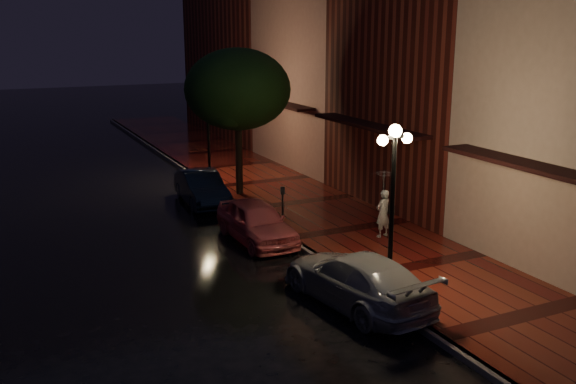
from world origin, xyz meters
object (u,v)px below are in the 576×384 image
pink_car (257,222)px  silver_car (356,279)px  streetlamp_near (392,200)px  parking_meter (283,204)px  woman_with_umbrella (384,193)px  navy_car (202,188)px  street_tree (238,92)px  streetlamp_far (208,124)px

pink_car → silver_car: size_ratio=0.86×
streetlamp_near → pink_car: size_ratio=1.10×
streetlamp_near → parking_meter: streetlamp_near is taller
silver_car → woman_with_umbrella: bearing=-138.3°
silver_car → woman_with_umbrella: (3.33, 3.81, 0.93)m
navy_car → silver_car: bearing=-83.8°
street_tree → silver_car: size_ratio=1.27×
streetlamp_far → street_tree: bearing=-85.1°
streetlamp_far → silver_car: streetlamp_far is taller
navy_car → street_tree: bearing=14.9°
streetlamp_far → navy_car: (-1.47, -3.36, -1.96)m
parking_meter → pink_car: bearing=-142.6°
street_tree → navy_car: street_tree is taller
streetlamp_near → streetlamp_far: same height
streetlamp_far → navy_car: streetlamp_far is taller
silver_car → parking_meter: (0.75, 5.90, 0.37)m
woman_with_umbrella → street_tree: bearing=-85.0°
street_tree → parking_meter: street_tree is taller
streetlamp_near → navy_car: (-1.47, 10.64, -1.96)m
pink_car → navy_car: size_ratio=1.00×
streetlamp_far → navy_car: bearing=-113.6°
streetlamp_far → parking_meter: bearing=-91.4°
woman_with_umbrella → parking_meter: 3.36m
silver_car → navy_car: bearing=-94.4°
silver_car → woman_with_umbrella: size_ratio=2.09×
streetlamp_far → silver_car: 14.13m
street_tree → pink_car: 6.70m
silver_car → woman_with_umbrella: 5.15m
pink_car → streetlamp_near: bearing=-77.7°
street_tree → pink_car: size_ratio=1.48×
pink_car → silver_car: 5.53m
streetlamp_near → silver_car: 2.16m
streetlamp_far → street_tree: size_ratio=0.74×
navy_car → woman_with_umbrella: woman_with_umbrella is taller
pink_car → silver_car: pink_car is taller
woman_with_umbrella → silver_car: bearing=37.4°
navy_car → silver_car: silver_car is taller
navy_car → parking_meter: 4.89m
streetlamp_near → pink_car: 6.02m
streetlamp_near → silver_car: streetlamp_near is taller
streetlamp_near → pink_car: bearing=103.2°
streetlamp_near → parking_meter: (-0.20, 5.93, -1.57)m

